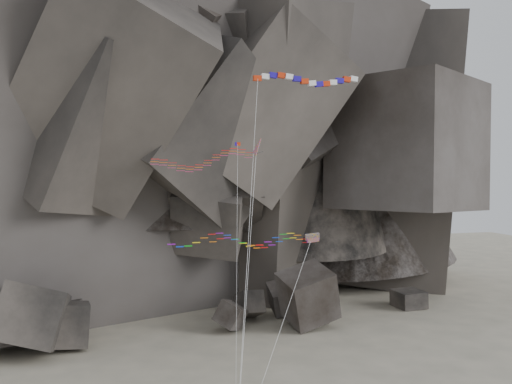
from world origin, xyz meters
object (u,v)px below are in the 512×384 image
object	(u,v)px
parafoil_kite	(238,240)
delta_kite	(200,160)
banner_kite	(307,82)
pennant_kite	(237,223)

from	to	relation	value
parafoil_kite	delta_kite	bearing A→B (deg)	-154.51
delta_kite	banner_kite	world-z (taller)	banner_kite
delta_kite	banner_kite	xyz separation A→B (m)	(10.81, 3.21, 7.41)
pennant_kite	delta_kite	bearing A→B (deg)	167.18
parafoil_kite	banner_kite	bearing A→B (deg)	16.55
banner_kite	parafoil_kite	distance (m)	16.20
delta_kite	pennant_kite	bearing A→B (deg)	-18.88
banner_kite	pennant_kite	bearing A→B (deg)	-149.86
delta_kite	parafoil_kite	bearing A→B (deg)	27.14
banner_kite	parafoil_kite	size ratio (longest dim) A/B	1.93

